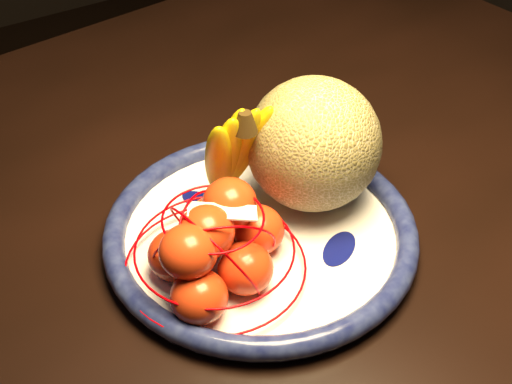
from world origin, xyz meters
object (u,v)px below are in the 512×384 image
dining_table (161,251)px  mandarin_bag (215,245)px  banana_bunch (231,150)px  cantaloupe (314,144)px  fruit_bowl (261,233)px

dining_table → mandarin_bag: 0.21m
banana_bunch → mandarin_bag: size_ratio=0.65×
mandarin_bag → banana_bunch: bearing=49.9°
mandarin_bag → cantaloupe: bearing=16.7°
cantaloupe → mandarin_bag: (-0.16, -0.05, -0.04)m
fruit_bowl → mandarin_bag: bearing=-160.7°
mandarin_bag → fruit_bowl: bearing=19.3°
cantaloupe → banana_bunch: bearing=156.5°
dining_table → fruit_bowl: size_ratio=4.62×
banana_bunch → mandarin_bag: banana_bunch is taller
cantaloupe → banana_bunch: banana_bunch is taller
fruit_bowl → cantaloupe: 0.12m
dining_table → cantaloupe: bearing=-39.9°
fruit_bowl → cantaloupe: size_ratio=2.29×
banana_bunch → cantaloupe: bearing=-26.2°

